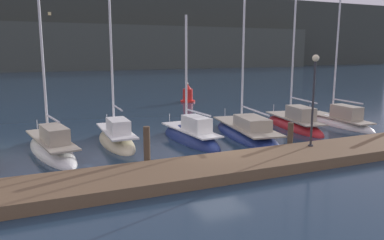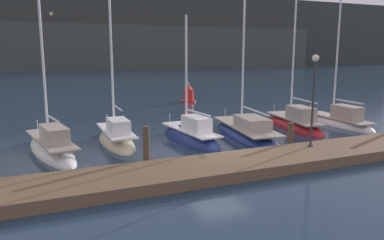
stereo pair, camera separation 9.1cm
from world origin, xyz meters
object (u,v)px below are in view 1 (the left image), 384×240
object	(u,v)px
sailboat_berth_2	(52,150)
sailboat_berth_7	(338,122)
sailboat_berth_4	(191,139)
sailboat_berth_3	(116,140)
dock_lamppost	(314,86)
sailboat_berth_5	(246,134)
sailboat_berth_6	(294,125)
channel_buoy	(188,95)

from	to	relation	value
sailboat_berth_2	sailboat_berth_7	xyz separation A→B (m)	(18.14, -0.04, 0.01)
sailboat_berth_4	sailboat_berth_7	distance (m)	10.99
sailboat_berth_3	dock_lamppost	distance (m)	10.46
sailboat_berth_2	sailboat_berth_5	xyz separation A→B (m)	(10.60, -0.53, -0.02)
sailboat_berth_3	dock_lamppost	xyz separation A→B (m)	(7.98, -6.00, 3.12)
sailboat_berth_3	dock_lamppost	size ratio (longest dim) A/B	1.90
sailboat_berth_5	sailboat_berth_6	bearing A→B (deg)	12.16
sailboat_berth_5	channel_buoy	size ratio (longest dim) A/B	6.47
sailboat_berth_7	channel_buoy	distance (m)	15.48
sailboat_berth_7	channel_buoy	bearing A→B (deg)	108.15
sailboat_berth_6	sailboat_berth_7	size ratio (longest dim) A/B	0.99
sailboat_berth_2	sailboat_berth_4	world-z (taller)	sailboat_berth_2
sailboat_berth_2	sailboat_berth_3	bearing A→B (deg)	13.11
sailboat_berth_3	dock_lamppost	world-z (taller)	sailboat_berth_3
sailboat_berth_5	dock_lamppost	world-z (taller)	sailboat_berth_5
sailboat_berth_3	sailboat_berth_6	xyz separation A→B (m)	(11.51, -0.39, -0.00)
sailboat_berth_7	channel_buoy	world-z (taller)	sailboat_berth_7
sailboat_berth_4	channel_buoy	bearing A→B (deg)	67.76
sailboat_berth_2	channel_buoy	distance (m)	19.81
channel_buoy	sailboat_berth_5	bearing A→B (deg)	-100.15
sailboat_berth_2	sailboat_berth_6	world-z (taller)	sailboat_berth_6
channel_buoy	dock_lamppost	bearing A→B (deg)	-95.84
sailboat_berth_2	sailboat_berth_5	size ratio (longest dim) A/B	0.76
sailboat_berth_5	sailboat_berth_6	world-z (taller)	sailboat_berth_5
dock_lamppost	channel_buoy	bearing A→B (deg)	84.16
sailboat_berth_2	sailboat_berth_6	xyz separation A→B (m)	(14.82, 0.38, 0.00)
sailboat_berth_3	sailboat_berth_7	size ratio (longest dim) A/B	0.81
sailboat_berth_3	sailboat_berth_6	size ratio (longest dim) A/B	0.82
sailboat_berth_2	sailboat_berth_5	bearing A→B (deg)	-2.87
sailboat_berth_4	sailboat_berth_5	bearing A→B (deg)	-1.97
sailboat_berth_3	channel_buoy	bearing A→B (deg)	54.21
sailboat_berth_3	sailboat_berth_2	bearing A→B (deg)	-166.89
sailboat_berth_6	sailboat_berth_7	world-z (taller)	sailboat_berth_7
dock_lamppost	sailboat_berth_5	bearing A→B (deg)	98.29
sailboat_berth_5	channel_buoy	xyz separation A→B (m)	(2.72, 15.19, 0.54)
channel_buoy	dock_lamppost	xyz separation A→B (m)	(-2.03, -19.89, 2.60)
sailboat_berth_4	sailboat_berth_5	world-z (taller)	sailboat_berth_5
sailboat_berth_5	dock_lamppost	distance (m)	5.69
sailboat_berth_6	dock_lamppost	world-z (taller)	sailboat_berth_6
sailboat_berth_4	sailboat_berth_5	size ratio (longest dim) A/B	0.62
sailboat_berth_7	dock_lamppost	xyz separation A→B (m)	(-6.85, -5.19, 3.11)
sailboat_berth_4	dock_lamppost	bearing A→B (deg)	-49.40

